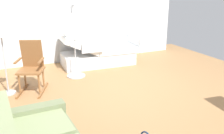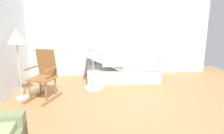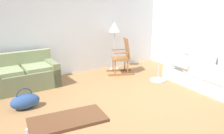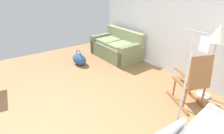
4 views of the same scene
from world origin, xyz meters
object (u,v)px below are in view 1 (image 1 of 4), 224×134
(hospital_bed, at_px, (98,54))
(iv_pole, at_px, (76,66))
(floor_lamp, at_px, (1,33))
(rocking_chair, at_px, (32,67))

(hospital_bed, height_order, iv_pole, iv_pole)
(floor_lamp, height_order, iv_pole, iv_pole)
(floor_lamp, bearing_deg, hospital_bed, -64.47)
(hospital_bed, bearing_deg, iv_pole, 129.32)
(hospital_bed, bearing_deg, rocking_chair, 121.26)
(rocking_chair, xyz_separation_m, floor_lamp, (0.01, 0.49, 0.72))
(floor_lamp, xyz_separation_m, iv_pole, (0.45, -1.54, -0.98))
(iv_pole, bearing_deg, rocking_chair, 113.64)
(rocking_chair, bearing_deg, hospital_bed, -58.74)
(hospital_bed, height_order, rocking_chair, rocking_chair)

